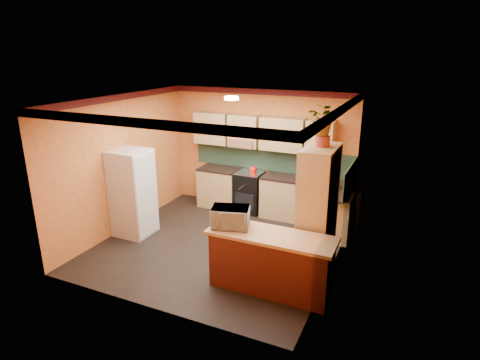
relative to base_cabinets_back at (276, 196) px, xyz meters
The scene contains 15 objects.
room_shell 2.29m from the base_cabinets_back, 106.93° to the right, with size 4.24×4.24×2.72m.
base_cabinets_back is the anchor object (origin of this frame).
countertop_back 0.46m from the base_cabinets_back, 90.00° to the right, with size 3.65×0.62×0.04m, color black.
stove 0.63m from the base_cabinets_back, behind, with size 0.58×0.58×0.91m, color black.
kettle 0.77m from the base_cabinets_back, behind, with size 0.17×0.17×0.18m, color red, non-canonical shape.
sink 0.92m from the base_cabinets_back, ahead, with size 0.48×0.40×0.03m, color silver.
base_cabinets_right 1.45m from the base_cabinets_back, 24.97° to the right, with size 0.60×0.80×0.88m, color tan.
countertop_right 1.52m from the base_cabinets_back, 24.97° to the right, with size 0.62×0.80×0.04m, color black.
fridge 3.04m from the base_cabinets_back, 137.92° to the right, with size 0.68×0.66×1.70m, color silver.
pantry 2.44m from the base_cabinets_back, 54.74° to the right, with size 0.48×0.90×2.10m, color tan.
fern_pot 2.91m from the base_cabinets_back, 54.03° to the right, with size 0.22×0.22×0.16m, color maroon.
fern 3.11m from the base_cabinets_back, 54.03° to the right, with size 0.44×0.38×0.48m, color tan.
breakfast_bar 2.92m from the base_cabinets_back, 71.98° to the right, with size 1.80×0.55×0.88m, color #551513.
bar_top 2.95m from the base_cabinets_back, 71.98° to the right, with size 1.90×0.65×0.05m, color tan.
microwave 2.86m from the base_cabinets_back, 85.07° to the right, with size 0.56×0.38×0.31m, color silver.
Camera 1 is at (3.16, -6.00, 3.50)m, focal length 30.00 mm.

